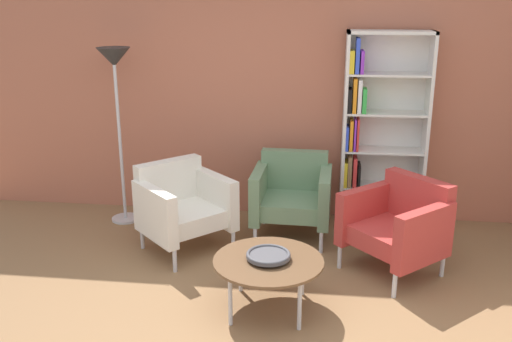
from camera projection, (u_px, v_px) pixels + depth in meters
The scene contains 8 objects.
brick_back_panel at pixel (267, 74), 5.63m from camera, with size 6.40×0.12×2.90m, color #B2664C.
bookshelf_tall at pixel (376, 133), 5.46m from camera, with size 0.80×0.30×1.90m.
coffee_table_low at pixel (268, 263), 4.06m from camera, with size 0.80×0.80×0.40m.
decorative_bowl at pixel (268, 255), 4.04m from camera, with size 0.32×0.32×0.05m.
armchair_corner_red at pixel (182, 205), 5.04m from camera, with size 0.95×0.95×0.78m.
armchair_by_bookshelf at pixel (292, 194), 5.33m from camera, with size 0.74×0.68×0.78m.
armchair_near_window at pixel (398, 224), 4.63m from camera, with size 0.95×0.95×0.78m.
floor_lamp_torchiere at pixel (115, 78), 5.37m from camera, with size 0.32×0.32×1.74m.
Camera 1 is at (0.58, -3.17, 2.23)m, focal length 39.64 mm.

